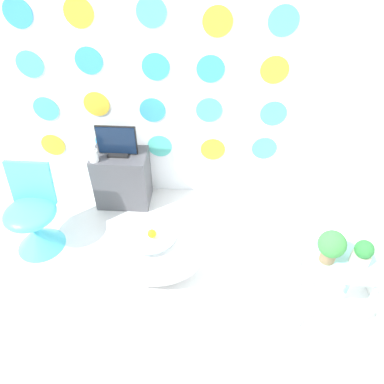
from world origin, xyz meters
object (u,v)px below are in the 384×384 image
at_px(bathtub, 151,252).
at_px(potted_plant_left, 332,246).
at_px(vase, 93,155).
at_px(potted_plant_right, 363,253).
at_px(chair, 35,224).
at_px(tv, 117,142).

distance_m(bathtub, potted_plant_left, 1.35).
bearing_deg(vase, potted_plant_right, -26.65).
xyz_separation_m(chair, vase, (0.43, 0.52, 0.37)).
relative_size(bathtub, tv, 2.28).
bearing_deg(bathtub, chair, 166.43).
bearing_deg(chair, potted_plant_right, -11.63).
bearing_deg(tv, vase, -150.33).
distance_m(tv, potted_plant_right, 2.18).
bearing_deg(tv, potted_plant_left, -34.50).
bearing_deg(bathtub, vase, 128.15).
relative_size(potted_plant_left, potted_plant_right, 1.28).
bearing_deg(vase, tv, 29.67).
distance_m(tv, potted_plant_left, 2.00).
bearing_deg(potted_plant_right, vase, 153.35).
relative_size(bathtub, chair, 1.06).
bearing_deg(tv, bathtub, -65.19).
bearing_deg(potted_plant_left, vase, 151.05).
bearing_deg(vase, bathtub, -51.85).
bearing_deg(tv, chair, -135.02).
xyz_separation_m(vase, potted_plant_right, (2.06, -1.03, 0.04)).
distance_m(vase, potted_plant_left, 2.11).
bearing_deg(potted_plant_right, potted_plant_left, 177.38).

